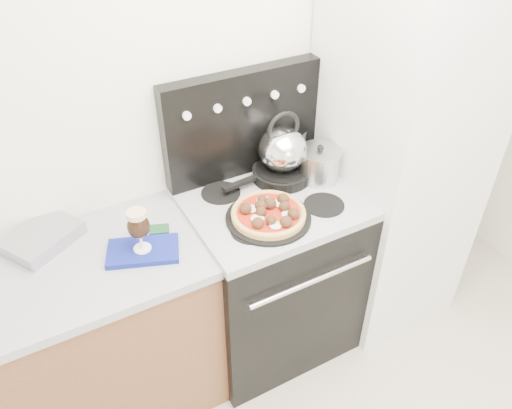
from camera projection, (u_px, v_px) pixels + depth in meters
room_shell at (408, 278)px, 1.39m from camera, size 3.52×3.01×2.52m
base_cabinet at (42, 362)px, 2.12m from camera, size 1.45×0.60×0.86m
countertop at (11, 289)px, 1.85m from camera, size 1.48×0.63×0.04m
stove_body at (270, 275)px, 2.52m from camera, size 0.76×0.65×0.88m
cooktop at (272, 203)px, 2.24m from camera, size 0.76×0.65×0.04m
backguard at (242, 124)px, 2.27m from camera, size 0.76×0.08×0.50m
fridge at (397, 156)px, 2.46m from camera, size 0.64×0.68×1.90m
foil_sheet at (43, 238)px, 2.01m from camera, size 0.35×0.32×0.06m
oven_mitt at (143, 251)px, 1.97m from camera, size 0.32×0.25×0.02m
beer_glass at (139, 230)px, 1.91m from camera, size 0.09×0.09×0.19m
pizza_pan at (268, 218)px, 2.12m from camera, size 0.37×0.37×0.01m
pizza at (269, 212)px, 2.10m from camera, size 0.36×0.36×0.05m
skillet at (282, 173)px, 2.35m from camera, size 0.31×0.31×0.05m
tea_kettle at (283, 146)px, 2.26m from camera, size 0.27×0.27×0.25m
stock_pot at (319, 165)px, 2.32m from camera, size 0.20×0.20×0.14m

